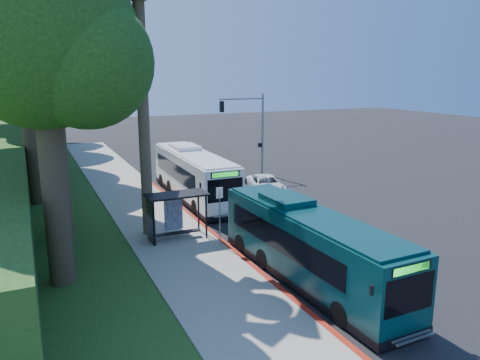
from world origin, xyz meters
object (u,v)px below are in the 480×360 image
teal_bus (308,244)px  pickup (266,185)px  bus_shelter (172,207)px  white_bus (193,174)px

teal_bus → pickup: size_ratio=2.34×
pickup → teal_bus: bearing=-97.8°
bus_shelter → white_bus: bearing=63.1°
bus_shelter → pickup: bearing=36.0°
bus_shelter → teal_bus: 8.12m
bus_shelter → teal_bus: (3.80, -7.18, -0.19)m
bus_shelter → white_bus: 8.58m
white_bus → teal_bus: (-0.07, -14.84, -0.12)m
white_bus → pickup: 5.48m
bus_shelter → teal_bus: bearing=-62.1°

